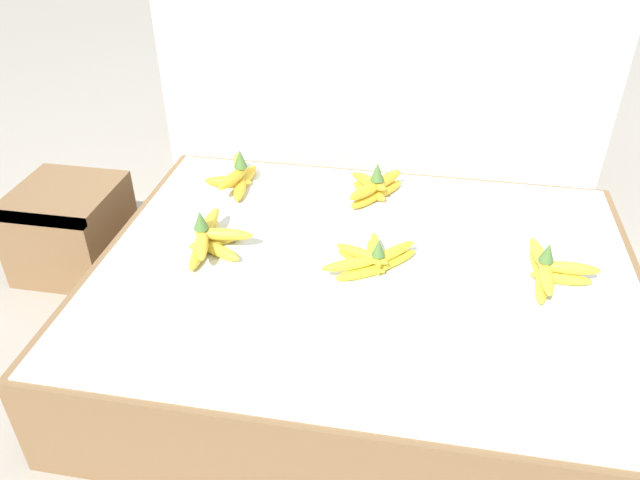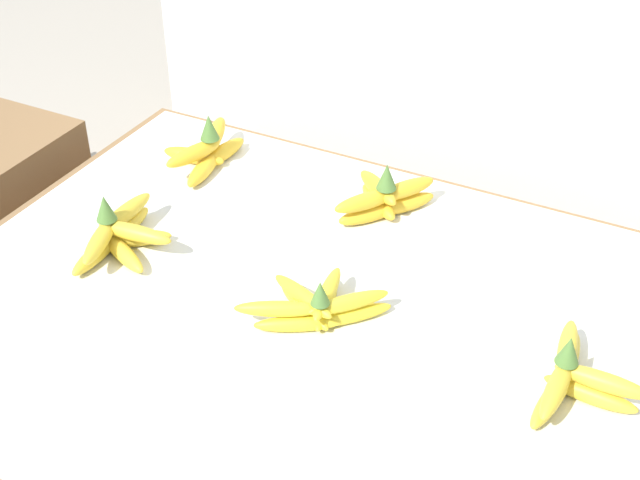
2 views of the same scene
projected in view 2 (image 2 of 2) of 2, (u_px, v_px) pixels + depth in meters
ground_plane at (311, 427)px, 1.57m from camera, size 10.00×10.00×0.00m
display_platform at (311, 373)px, 1.49m from camera, size 1.27×0.97×0.26m
back_vendor_table at (478, 27)px, 2.01m from camera, size 1.42×0.45×0.81m
wooden_crate at (0, 186)px, 1.98m from camera, size 0.28×0.30×0.25m
banana_bunch_middle_left at (119, 235)px, 1.54m from camera, size 0.16×0.23×0.11m
banana_bunch_middle_midleft at (317, 305)px, 1.39m from camera, size 0.22×0.18×0.09m
banana_bunch_middle_midright at (572, 376)px, 1.26m from camera, size 0.15×0.23×0.10m
banana_bunch_back_left at (206, 150)px, 1.78m from camera, size 0.14×0.22×0.11m
banana_bunch_back_midleft at (384, 198)px, 1.63m from camera, size 0.16×0.19×0.11m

